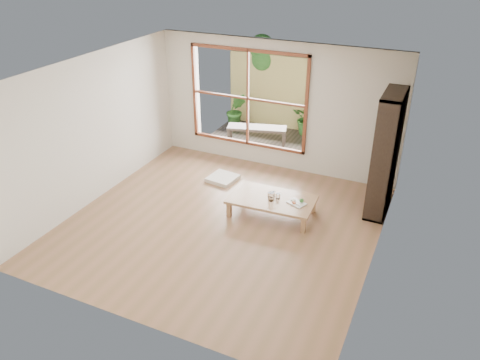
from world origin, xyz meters
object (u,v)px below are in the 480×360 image
object	(u,v)px
low_table	(272,200)
food_tray	(297,202)
garden_bench	(257,129)
bookshelf	(386,154)

from	to	relation	value
low_table	food_tray	size ratio (longest dim) A/B	4.29
food_tray	garden_bench	bearing A→B (deg)	147.81
bookshelf	garden_bench	bearing A→B (deg)	150.49
food_tray	garden_bench	distance (m)	3.25
food_tray	low_table	bearing A→B (deg)	-155.79
bookshelf	food_tray	world-z (taller)	bookshelf
bookshelf	food_tray	xyz separation A→B (m)	(-1.20, -0.94, -0.73)
food_tray	bookshelf	bearing A→B (deg)	60.87
low_table	garden_bench	size ratio (longest dim) A/B	1.08
low_table	bookshelf	distance (m)	2.06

